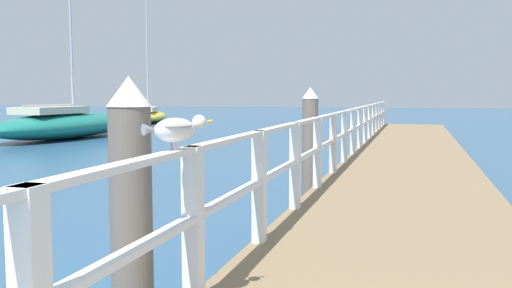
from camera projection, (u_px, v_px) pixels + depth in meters
The scene contains 7 objects.
pier_deck at pixel (408, 167), 12.54m from camera, with size 2.70×27.23×0.54m, color #846B4C.
pier_railing at pixel (353, 126), 12.81m from camera, with size 0.12×25.75×1.08m.
dock_piling_near at pixel (132, 231), 3.61m from camera, with size 0.29×0.29×2.08m.
dock_piling_far at pixel (310, 145), 9.65m from camera, with size 0.29×0.29×2.08m.
seagull_foreground at pixel (176, 128), 3.33m from camera, with size 0.32×0.41×0.21m.
boat_0 at pixel (147, 116), 37.47m from camera, with size 5.12×8.77×10.32m.
boat_1 at pixel (66, 124), 24.00m from camera, with size 3.37×8.94×11.56m.
Camera 1 is at (0.15, 0.69, 1.96)m, focal length 38.08 mm.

